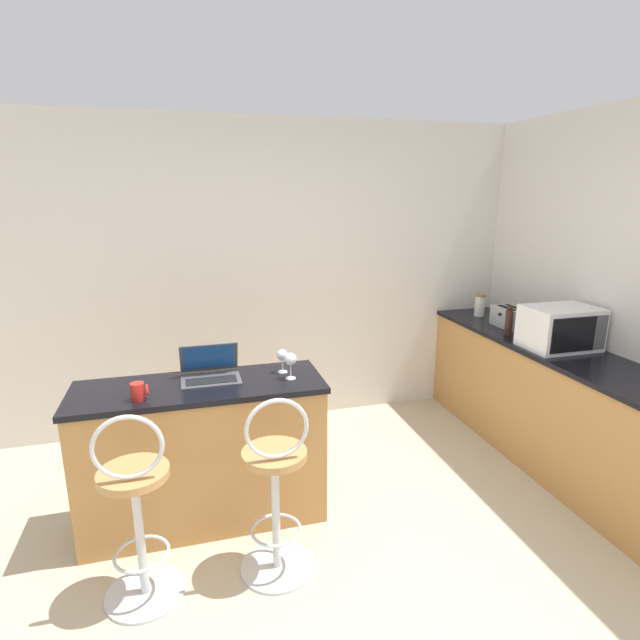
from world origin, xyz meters
TOP-DOWN VIEW (x-y plane):
  - ground_plane at (0.00, 0.00)m, footprint 20.00×20.00m
  - wall_back at (0.00, 2.29)m, footprint 12.00×0.06m
  - breakfast_bar at (-0.56, 0.95)m, footprint 1.47×0.52m
  - counter_right at (2.00, 0.88)m, footprint 0.59×2.79m
  - bar_stool_near at (-0.90, 0.37)m, footprint 0.40×0.40m
  - bar_stool_far at (-0.22, 0.37)m, footprint 0.40×0.40m
  - laptop at (-0.49, 1.03)m, footprint 0.35×0.27m
  - microwave at (2.00, 0.98)m, footprint 0.50×0.36m
  - toaster at (2.01, 1.57)m, footprint 0.20×0.31m
  - wine_glass_tall at (-0.04, 1.02)m, footprint 0.07×0.07m
  - storage_jar at (1.98, 1.99)m, footprint 0.10×0.10m
  - wine_glass_short at (-0.02, 0.90)m, footprint 0.08×0.08m
  - pepper_mill at (1.85, 1.37)m, footprint 0.06×0.06m
  - mug_red at (-0.89, 0.81)m, footprint 0.09×0.07m

SIDE VIEW (x-z plane):
  - ground_plane at x=0.00m, z-range 0.00..0.00m
  - counter_right at x=2.00m, z-range 0.00..0.90m
  - breakfast_bar at x=-0.56m, z-range 0.00..0.90m
  - bar_stool_near at x=-0.90m, z-range -0.03..1.02m
  - bar_stool_far at x=-0.22m, z-range -0.03..1.02m
  - mug_red at x=-0.89m, z-range 0.90..1.00m
  - laptop at x=-0.49m, z-range 0.85..1.06m
  - toaster at x=2.01m, z-range 0.90..1.07m
  - storage_jar at x=1.98m, z-range 0.90..1.11m
  - wine_glass_tall at x=-0.04m, z-range 0.94..1.09m
  - pepper_mill at x=1.85m, z-range 0.90..1.14m
  - wine_glass_short at x=-0.02m, z-range 0.94..1.11m
  - microwave at x=2.00m, z-range 0.90..1.21m
  - wall_back at x=0.00m, z-range 0.00..2.60m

